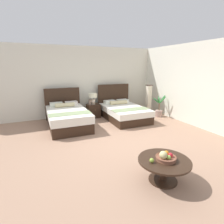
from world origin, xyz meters
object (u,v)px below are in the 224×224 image
fruit_bowl (166,157)px  floor_lamp_corner (148,100)px  nightstand (93,111)px  potted_palm (159,110)px  vase (90,102)px  loose_apple (152,160)px  bed_near_window (67,117)px  bed_near_corner (123,112)px  table_lamp (93,97)px  coffee_table (164,165)px

fruit_bowl → floor_lamp_corner: floor_lamp_corner is taller
nightstand → potted_palm: bearing=-21.1°
nightstand → potted_palm: potted_palm is taller
vase → loose_apple: (-0.28, -4.46, -0.19)m
bed_near_window → fruit_bowl: bearing=-75.5°
nightstand → bed_near_corner: bearing=-33.7°
bed_near_corner → table_lamp: (-1.01, 0.69, 0.54)m
loose_apple → floor_lamp_corner: (2.80, 4.12, 0.16)m
bed_near_window → coffee_table: 3.96m
fruit_bowl → floor_lamp_corner: bearing=58.6°
table_lamp → loose_apple: 4.56m
coffee_table → table_lamp: bearing=87.9°
potted_palm → bed_near_corner: bearing=168.8°
bed_near_window → nightstand: bearing=30.6°
nightstand → floor_lamp_corner: size_ratio=0.44×
coffee_table → fruit_bowl: fruit_bowl is taller
floor_lamp_corner → bed_near_corner: bearing=-168.0°
bed_near_corner → potted_palm: size_ratio=2.41×
bed_near_window → vase: 1.24m
bed_near_window → bed_near_corner: size_ratio=1.01×
coffee_table → floor_lamp_corner: bearing=58.4°
coffee_table → loose_apple: loose_apple is taller
loose_apple → vase: bearing=86.5°
bed_near_window → nightstand: 1.35m
vase → floor_lamp_corner: size_ratio=0.16×
fruit_bowl → floor_lamp_corner: 4.87m
table_lamp → vase: 0.25m
bed_near_window → loose_apple: (0.73, -3.82, 0.13)m
floor_lamp_corner → potted_palm: 0.70m
table_lamp → potted_palm: 2.76m
floor_lamp_corner → bed_near_window: bearing=-175.1°
coffee_table → floor_lamp_corner: size_ratio=0.74×
vase → fruit_bowl: size_ratio=0.56×
bed_near_window → table_lamp: bearing=31.3°
nightstand → vase: vase is taller
vase → potted_palm: (2.66, -0.93, -0.38)m
table_lamp → nightstand: bearing=-90.0°
coffee_table → fruit_bowl: bearing=-75.5°
table_lamp → potted_palm: table_lamp is taller
coffee_table → bed_near_window: bearing=104.5°
table_lamp → coffee_table: bearing=-92.1°
nightstand → vase: size_ratio=2.68×
bed_near_corner → potted_palm: 1.53m
nightstand → vase: (-0.15, -0.04, 0.37)m
bed_near_corner → table_lamp: size_ratio=4.91×
bed_near_corner → nightstand: bearing=146.3°
vase → floor_lamp_corner: 2.55m
table_lamp → fruit_bowl: 4.57m
fruit_bowl → table_lamp: bearing=88.0°
loose_apple → potted_palm: potted_palm is taller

